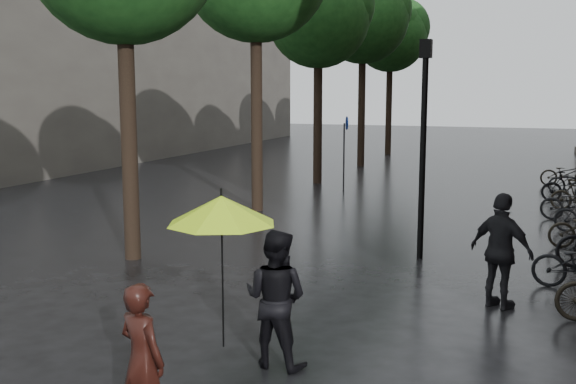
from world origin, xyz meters
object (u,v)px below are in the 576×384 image
at_px(person_burgundy, 142,360).
at_px(lamp_post, 424,128).
at_px(person_black, 276,298).
at_px(pedestrian_walking, 501,251).

height_order(person_burgundy, lamp_post, lamp_post).
distance_m(person_black, lamp_post, 6.34).
height_order(pedestrian_walking, lamp_post, lamp_post).
bearing_deg(pedestrian_walking, person_burgundy, 88.95).
relative_size(person_black, pedestrian_walking, 0.94).
distance_m(person_burgundy, pedestrian_walking, 6.21).
bearing_deg(person_burgundy, person_black, -87.90).
height_order(person_black, pedestrian_walking, pedestrian_walking).
relative_size(person_black, lamp_post, 0.39).
bearing_deg(person_black, person_burgundy, 79.40).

